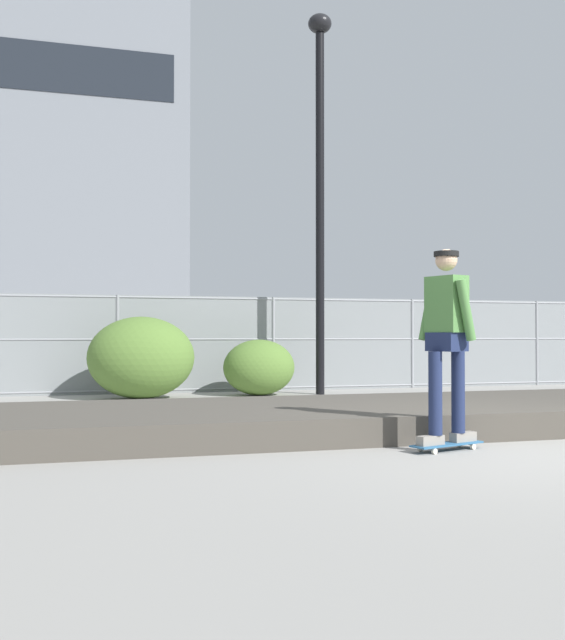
# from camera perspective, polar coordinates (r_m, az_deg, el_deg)

# --- Properties ---
(ground_plane) EXTENTS (120.00, 120.00, 0.00)m
(ground_plane) POSITION_cam_1_polar(r_m,az_deg,el_deg) (7.67, 17.09, -9.35)
(ground_plane) COLOR gray
(gravel_berm) EXTENTS (13.97, 2.89, 0.29)m
(gravel_berm) POSITION_cam_1_polar(r_m,az_deg,el_deg) (9.44, 9.94, -6.92)
(gravel_berm) COLOR #4C473F
(gravel_berm) RESTS_ON ground_plane
(skateboard) EXTENTS (0.82, 0.43, 0.07)m
(skateboard) POSITION_cam_1_polar(r_m,az_deg,el_deg) (7.60, 12.09, -9.01)
(skateboard) COLOR #2D608C
(skateboard) RESTS_ON ground_plane
(skater) EXTENTS (0.72, 0.62, 1.86)m
(skater) POSITION_cam_1_polar(r_m,az_deg,el_deg) (7.53, 12.06, -0.84)
(skater) COLOR gray
(skater) RESTS_ON skateboard
(chain_fence) EXTENTS (18.22, 0.06, 1.85)m
(chain_fence) POSITION_cam_1_polar(r_m,az_deg,el_deg) (15.21, -0.69, -1.75)
(chain_fence) COLOR gray
(chain_fence) RESTS_ON ground_plane
(street_lamp) EXTENTS (0.44, 0.44, 7.11)m
(street_lamp) POSITION_cam_1_polar(r_m,az_deg,el_deg) (14.67, 2.79, 11.87)
(street_lamp) COLOR black
(street_lamp) RESTS_ON ground_plane
(parked_car_near) EXTENTS (4.47, 2.09, 1.66)m
(parked_car_near) POSITION_cam_1_polar(r_m,az_deg,el_deg) (18.26, -15.52, -1.90)
(parked_car_near) COLOR #B7BABF
(parked_car_near) RESTS_ON ground_plane
(parked_car_mid) EXTENTS (4.43, 2.00, 1.66)m
(parked_car_mid) POSITION_cam_1_polar(r_m,az_deg,el_deg) (18.75, 1.40, -1.92)
(parked_car_mid) COLOR black
(parked_car_mid) RESTS_ON ground_plane
(parked_car_far) EXTENTS (4.42, 1.98, 1.66)m
(parked_car_far) POSITION_cam_1_polar(r_m,az_deg,el_deg) (21.65, 17.37, -1.76)
(parked_car_far) COLOR #566B4C
(parked_car_far) RESTS_ON ground_plane
(shrub_left) EXTENTS (1.84, 1.50, 1.42)m
(shrub_left) POSITION_cam_1_polar(r_m,az_deg,el_deg) (13.50, -10.42, -2.76)
(shrub_left) COLOR #567A33
(shrub_left) RESTS_ON ground_plane
(shrub_center) EXTENTS (1.32, 1.08, 1.02)m
(shrub_center) POSITION_cam_1_polar(r_m,az_deg,el_deg) (14.05, -1.75, -3.53)
(shrub_center) COLOR #567A33
(shrub_center) RESTS_ON ground_plane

